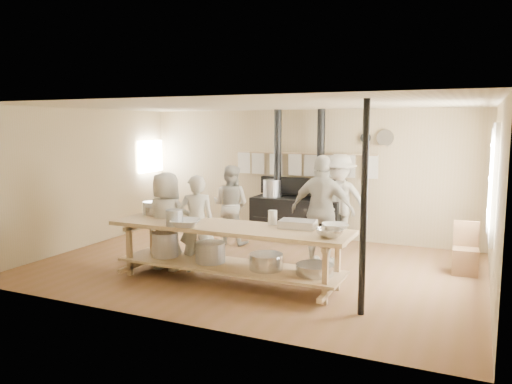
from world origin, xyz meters
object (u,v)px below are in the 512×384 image
at_px(prep_table, 228,248).
at_px(cook_right, 322,211).
at_px(roasting_pan, 298,224).
at_px(stove, 297,214).
at_px(cook_center, 166,221).
at_px(cook_far_left, 197,223).
at_px(cook_left, 231,205).
at_px(cook_by_window, 339,200).
at_px(chair, 465,259).

relative_size(prep_table, cook_right, 1.98).
bearing_deg(cook_right, prep_table, 57.04).
relative_size(cook_right, roasting_pan, 3.63).
relative_size(stove, cook_center, 1.66).
distance_m(cook_far_left, cook_center, 0.50).
height_order(stove, cook_left, stove).
distance_m(stove, roasting_pan, 2.97).
distance_m(prep_table, cook_center, 1.24).
bearing_deg(stove, cook_far_left, -104.56).
xyz_separation_m(cook_left, cook_right, (2.06, -0.77, 0.14)).
bearing_deg(cook_by_window, stove, 173.99).
xyz_separation_m(cook_far_left, chair, (3.86, 1.58, -0.53)).
relative_size(stove, cook_far_left, 1.70).
bearing_deg(cook_far_left, cook_right, -179.11).
relative_size(cook_right, cook_by_window, 1.04).
bearing_deg(cook_left, cook_far_left, 99.66).
height_order(cook_by_window, roasting_pan, cook_by_window).
relative_size(cook_center, chair, 1.94).
bearing_deg(cook_center, cook_right, -150.33).
relative_size(cook_center, cook_right, 0.86).
height_order(cook_left, cook_by_window, cook_by_window).
distance_m(cook_left, chair, 4.26).
xyz_separation_m(stove, cook_right, (1.00, -1.63, 0.39)).
bearing_deg(chair, cook_by_window, 154.44).
bearing_deg(roasting_pan, cook_right, 89.09).
relative_size(cook_by_window, chair, 2.18).
distance_m(prep_table, cook_far_left, 0.80).
distance_m(prep_table, cook_by_window, 3.01).
xyz_separation_m(cook_far_left, cook_left, (-0.36, 1.86, 0.00)).
height_order(prep_table, cook_far_left, cook_far_left).
bearing_deg(roasting_pan, chair, 37.05).
xyz_separation_m(prep_table, cook_right, (1.00, 1.39, 0.39)).
height_order(stove, roasting_pan, stove).
height_order(cook_right, chair, cook_right).
bearing_deg(cook_center, cook_by_window, -127.09).
relative_size(cook_far_left, cook_center, 0.98).
bearing_deg(cook_by_window, cook_center, -123.61).
height_order(stove, cook_center, stove).
bearing_deg(roasting_pan, prep_table, -165.97).
bearing_deg(cook_right, chair, -164.19).
bearing_deg(cook_left, cook_right, 158.27).
xyz_separation_m(prep_table, cook_by_window, (0.90, 2.85, 0.36)).
distance_m(cook_by_window, chair, 2.54).
distance_m(cook_far_left, cook_left, 1.90).
relative_size(cook_far_left, cook_by_window, 0.87).
xyz_separation_m(cook_far_left, cook_by_window, (1.60, 2.55, 0.11)).
bearing_deg(cook_by_window, cook_right, -81.16).
distance_m(cook_far_left, cook_right, 2.03).
bearing_deg(cook_right, cook_left, -17.65).
xyz_separation_m(stove, cook_far_left, (-0.70, -2.71, 0.24)).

